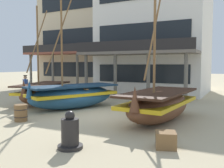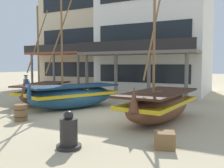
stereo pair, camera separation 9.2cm
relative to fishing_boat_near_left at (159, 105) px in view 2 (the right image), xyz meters
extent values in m
plane|color=tan|center=(-2.68, -0.09, -0.70)|extent=(120.00, 120.00, 0.00)
ellipsoid|color=brown|center=(0.00, 0.02, -0.07)|extent=(2.25, 4.91, 1.25)
cube|color=gold|center=(0.00, 0.02, 0.09)|extent=(2.25, 4.73, 0.15)
cube|color=#351E13|center=(0.00, 0.02, 0.51)|extent=(2.29, 4.82, 0.09)
cone|color=brown|center=(-0.18, -2.27, 0.50)|extent=(0.40, 0.40, 0.88)
cylinder|color=brown|center=(-0.04, -0.57, 2.52)|extent=(0.10, 0.10, 4.67)
cylinder|color=brown|center=(-0.04, -0.57, 3.11)|extent=(0.22, 1.94, 4.08)
cube|color=brown|center=(0.03, 0.38, 0.37)|extent=(1.79, 0.30, 0.06)
ellipsoid|color=#23517A|center=(-5.02, 0.85, -0.06)|extent=(3.64, 5.23, 1.26)
cube|color=gold|center=(-5.02, 0.85, 0.09)|extent=(3.58, 5.06, 0.15)
cube|color=#132C43|center=(-5.02, 0.85, 0.52)|extent=(3.65, 5.16, 0.09)
cone|color=#23517A|center=(-5.98, -1.31, 0.50)|extent=(0.47, 0.47, 0.88)
cylinder|color=brown|center=(-5.27, 0.29, 2.84)|extent=(0.10, 0.10, 5.30)
cylinder|color=brown|center=(-5.27, 0.29, 3.53)|extent=(0.83, 1.74, 4.67)
cube|color=brown|center=(-4.87, 1.19, 0.38)|extent=(1.62, 0.84, 0.06)
ellipsoid|color=brown|center=(-7.84, 1.67, -0.09)|extent=(3.00, 4.95, 1.21)
cube|color=gold|center=(-7.84, 1.67, 0.06)|extent=(2.96, 4.77, 0.15)
cube|color=#351E13|center=(-7.84, 1.67, 0.47)|extent=(3.02, 4.87, 0.08)
cone|color=brown|center=(-7.22, -0.47, 0.46)|extent=(0.44, 0.44, 0.85)
cylinder|color=brown|center=(-7.68, 1.11, 2.61)|extent=(0.10, 0.10, 4.92)
cylinder|color=brown|center=(-7.68, 1.11, 3.14)|extent=(0.81, 2.57, 3.86)
cube|color=brown|center=(-7.94, 2.00, 0.33)|extent=(1.67, 0.62, 0.06)
cylinder|color=#33333D|center=(-9.36, 1.71, -0.26)|extent=(0.26, 0.26, 0.88)
cube|color=#2D4C99|center=(-9.36, 1.71, 0.45)|extent=(0.42, 0.35, 0.54)
sphere|color=tan|center=(-9.36, 1.71, 0.84)|extent=(0.22, 0.22, 0.22)
cylinder|color=#2D2823|center=(-9.36, 1.71, 0.96)|extent=(0.24, 0.24, 0.05)
cylinder|color=black|center=(-1.20, -4.55, -0.65)|extent=(0.71, 0.71, 0.10)
cylinder|color=black|center=(-1.20, -4.55, -0.22)|extent=(0.50, 0.50, 0.75)
sphere|color=black|center=(-1.20, -4.55, 0.24)|extent=(0.27, 0.27, 0.27)
cylinder|color=brown|center=(-5.11, -2.68, -0.35)|extent=(0.52, 0.52, 0.70)
torus|color=black|center=(-5.11, -2.68, -0.19)|extent=(0.56, 0.56, 0.03)
torus|color=black|center=(-5.11, -2.68, -0.50)|extent=(0.56, 0.56, 0.03)
cube|color=brown|center=(1.19, -3.28, -0.46)|extent=(0.72, 0.72, 0.47)
cube|color=white|center=(-3.68, 10.98, 3.92)|extent=(8.52, 6.52, 9.23)
cube|color=black|center=(-3.68, 7.70, 1.00)|extent=(7.16, 0.06, 1.35)
cube|color=black|center=(-3.68, 7.70, 4.07)|extent=(7.16, 0.06, 1.35)
cube|color=#70665B|center=(-3.68, 6.57, 2.48)|extent=(8.52, 2.31, 0.20)
cylinder|color=#666056|center=(-7.33, 5.76, 0.84)|extent=(0.24, 0.24, 3.08)
cylinder|color=#666056|center=(-4.90, 5.76, 0.84)|extent=(0.24, 0.24, 3.08)
cylinder|color=#666056|center=(-2.46, 5.76, 0.84)|extent=(0.24, 0.24, 3.08)
cylinder|color=#666056|center=(-0.03, 5.76, 0.84)|extent=(0.24, 0.24, 3.08)
cube|color=black|center=(-3.68, 5.46, 2.93)|extent=(8.52, 0.08, 0.70)
cube|color=beige|center=(-12.09, 13.96, 4.40)|extent=(10.22, 5.50, 10.19)
cube|color=black|center=(-12.09, 11.18, 1.17)|extent=(8.58, 0.06, 1.49)
cube|color=black|center=(-12.09, 11.18, 4.57)|extent=(8.58, 0.06, 1.49)
cube|color=black|center=(-12.09, 11.18, 7.97)|extent=(8.58, 0.06, 1.49)
cube|color=brown|center=(-12.09, 10.12, 2.80)|extent=(10.22, 2.19, 0.20)
cylinder|color=#666056|center=(-16.47, 9.35, 1.00)|extent=(0.24, 0.24, 3.40)
cylinder|color=#666056|center=(-13.55, 9.35, 1.00)|extent=(0.24, 0.24, 3.40)
cylinder|color=#666056|center=(-10.63, 9.35, 1.00)|extent=(0.24, 0.24, 3.40)
cylinder|color=#666056|center=(-7.72, 9.35, 1.00)|extent=(0.24, 0.24, 3.40)
cube|color=black|center=(-12.09, 9.06, 3.25)|extent=(10.22, 0.08, 0.70)
camera|label=1|loc=(3.03, -10.23, 1.66)|focal=40.68mm
camera|label=2|loc=(3.11, -10.19, 1.66)|focal=40.68mm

